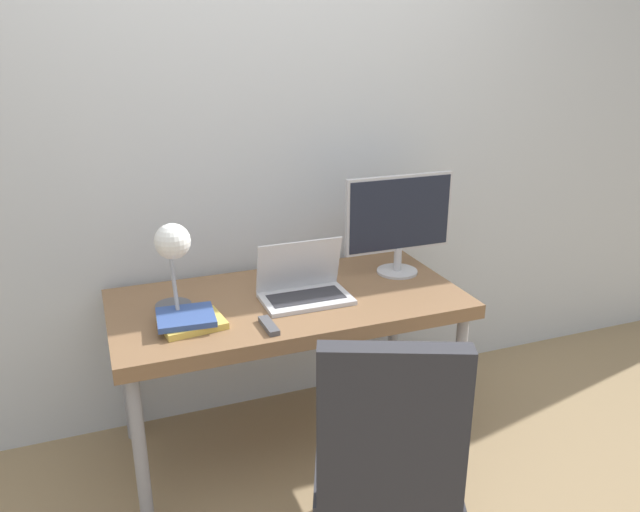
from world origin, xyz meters
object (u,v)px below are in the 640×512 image
at_px(laptop, 304,287).
at_px(book_stack, 189,320).
at_px(desk_lamp, 173,251).
at_px(office_chair, 387,461).
at_px(monitor, 399,219).

bearing_deg(laptop, book_stack, -169.18).
bearing_deg(desk_lamp, office_chair, -59.74).
height_order(laptop, monitor, monitor).
height_order(laptop, office_chair, office_chair).
xyz_separation_m(laptop, desk_lamp, (-0.53, -0.03, 0.24)).
distance_m(monitor, book_stack, 1.05).
xyz_separation_m(office_chair, book_stack, (-0.45, 0.77, 0.21)).
xyz_separation_m(monitor, book_stack, (-1.00, -0.22, -0.23)).
relative_size(monitor, book_stack, 1.99).
bearing_deg(book_stack, desk_lamp, 116.30).
bearing_deg(monitor, desk_lamp, -171.35).
relative_size(laptop, monitor, 0.70).
distance_m(laptop, office_chair, 0.90).
xyz_separation_m(laptop, book_stack, (-0.49, -0.09, -0.03)).
distance_m(office_chair, book_stack, 0.92).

